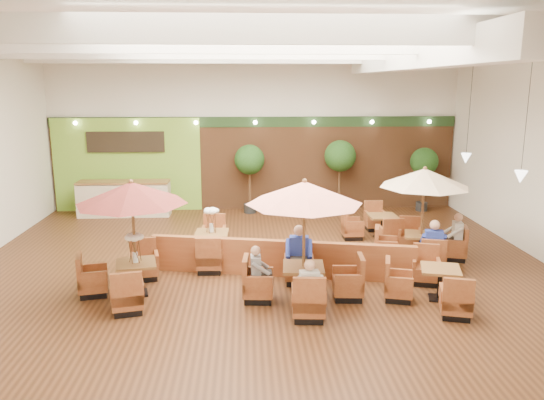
{
  "coord_description": "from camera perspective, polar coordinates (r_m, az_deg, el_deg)",
  "views": [
    {
      "loc": [
        -0.36,
        -12.38,
        4.35
      ],
      "look_at": [
        0.3,
        0.5,
        1.5
      ],
      "focal_mm": 35.0,
      "sensor_mm": 36.0,
      "label": 1
    }
  ],
  "objects": [
    {
      "name": "room",
      "position": [
        13.63,
        -0.38,
        9.43
      ],
      "size": [
        14.04,
        14.0,
        5.52
      ],
      "color": "#381E0F",
      "rests_on": "ground"
    },
    {
      "name": "service_counter",
      "position": [
        18.34,
        -15.6,
        0.14
      ],
      "size": [
        3.0,
        0.75,
        1.18
      ],
      "color": "beige",
      "rests_on": "ground"
    },
    {
      "name": "booth_divider",
      "position": [
        12.23,
        0.87,
        -6.27
      ],
      "size": [
        6.02,
        1.4,
        0.84
      ],
      "primitive_type": "cube",
      "rotation": [
        0.0,
        0.0,
        -0.2
      ],
      "color": "brown",
      "rests_on": "ground"
    },
    {
      "name": "table_0",
      "position": [
        11.17,
        -15.03,
        -1.37
      ],
      "size": [
        2.38,
        2.5,
        2.46
      ],
      "rotation": [
        0.0,
        0.0,
        0.22
      ],
      "color": "brown",
      "rests_on": "ground"
    },
    {
      "name": "table_1",
      "position": [
        10.55,
        3.47,
        -1.96
      ],
      "size": [
        2.49,
        2.49,
        2.53
      ],
      "rotation": [
        0.0,
        0.0,
        -0.08
      ],
      "color": "brown",
      "rests_on": "ground"
    },
    {
      "name": "table_2",
      "position": [
        13.48,
        15.98,
        0.38
      ],
      "size": [
        2.43,
        2.43,
        2.39
      ],
      "rotation": [
        0.0,
        0.0,
        -0.26
      ],
      "color": "brown",
      "rests_on": "ground"
    },
    {
      "name": "table_3",
      "position": [
        13.39,
        -6.49,
        -4.39
      ],
      "size": [
        0.84,
        2.42,
        1.5
      ],
      "rotation": [
        0.0,
        0.0,
        -0.03
      ],
      "color": "brown",
      "rests_on": "ground"
    },
    {
      "name": "table_4",
      "position": [
        11.43,
        16.38,
        -8.72
      ],
      "size": [
        1.67,
        2.4,
        0.86
      ],
      "rotation": [
        0.0,
        0.0,
        -0.27
      ],
      "color": "brown",
      "rests_on": "ground"
    },
    {
      "name": "table_5",
      "position": [
        15.41,
        10.86,
        -2.92
      ],
      "size": [
        1.54,
        2.3,
        0.86
      ],
      "rotation": [
        0.0,
        0.0,
        0.02
      ],
      "color": "brown",
      "rests_on": "ground"
    },
    {
      "name": "topiary_0",
      "position": [
        17.88,
        -2.43,
        4.07
      ],
      "size": [
        1.01,
        1.01,
        2.34
      ],
      "color": "black",
      "rests_on": "ground"
    },
    {
      "name": "topiary_1",
      "position": [
        18.15,
        7.33,
        4.42
      ],
      "size": [
        1.06,
        1.06,
        2.47
      ],
      "color": "black",
      "rests_on": "ground"
    },
    {
      "name": "topiary_2",
      "position": [
        18.91,
        16.04,
        3.74
      ],
      "size": [
        0.95,
        0.95,
        2.2
      ],
      "color": "black",
      "rests_on": "ground"
    },
    {
      "name": "diner_0",
      "position": [
        9.98,
        3.99,
        -8.83
      ],
      "size": [
        0.37,
        0.31,
        0.73
      ],
      "rotation": [
        0.0,
        0.0,
        0.09
      ],
      "color": "silver",
      "rests_on": "ground"
    },
    {
      "name": "diner_1",
      "position": [
        11.69,
        2.91,
        -5.34
      ],
      "size": [
        0.44,
        0.37,
        0.86
      ],
      "rotation": [
        0.0,
        0.0,
        3.04
      ],
      "color": "#24379F",
      "rests_on": "ground"
    },
    {
      "name": "diner_2",
      "position": [
        10.78,
        -1.51,
        -7.2
      ],
      "size": [
        0.28,
        0.35,
        0.71
      ],
      "rotation": [
        0.0,
        0.0,
        4.73
      ],
      "color": "gray",
      "rests_on": "ground"
    },
    {
      "name": "diner_3",
      "position": [
        12.89,
        16.97,
        -4.24
      ],
      "size": [
        0.44,
        0.38,
        0.82
      ],
      "rotation": [
        0.0,
        0.0,
        -0.21
      ],
      "color": "#24379F",
      "rests_on": "ground"
    },
    {
      "name": "diner_4",
      "position": [
        13.99,
        19.13,
        -3.21
      ],
      "size": [
        0.34,
        0.39,
        0.75
      ],
      "rotation": [
        0.0,
        0.0,
        1.39
      ],
      "color": "silver",
      "rests_on": "ground"
    }
  ]
}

